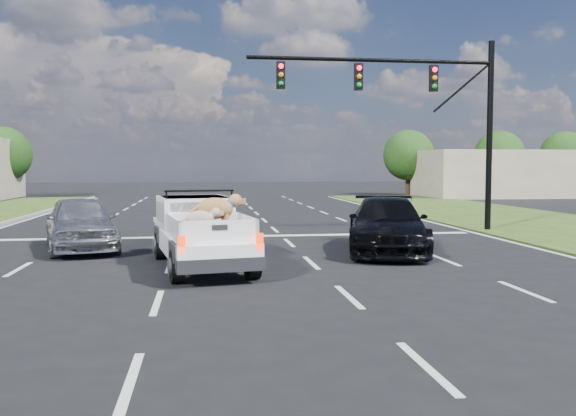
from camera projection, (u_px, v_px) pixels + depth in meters
name	position (u px, v px, depth m)	size (l,w,h in m)	color
ground	(255.00, 300.00, 11.10)	(160.00, 160.00, 0.00)	black
road_markings	(236.00, 250.00, 17.58)	(17.75, 60.00, 0.01)	silver
traffic_signal	(428.00, 103.00, 22.12)	(9.11, 0.31, 7.00)	black
building_right	(499.00, 174.00, 47.57)	(12.00, 7.00, 3.60)	#B7AB8C
tree_far_c	(3.00, 154.00, 46.23)	(4.20, 4.20, 5.40)	#332114
tree_far_d	(409.00, 155.00, 50.60)	(4.20, 4.20, 5.40)	#332114
tree_far_e	(499.00, 156.00, 51.70)	(4.20, 4.20, 5.40)	#332114
tree_far_f	(565.00, 156.00, 52.52)	(4.20, 4.20, 5.40)	#332114
pickup_truck	(200.00, 231.00, 14.66)	(2.57, 5.19, 1.86)	black
silver_sedan	(81.00, 223.00, 17.64)	(1.85, 4.61, 1.57)	#A5A7AC
black_coupe	(387.00, 225.00, 17.26)	(2.13, 5.25, 1.52)	black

